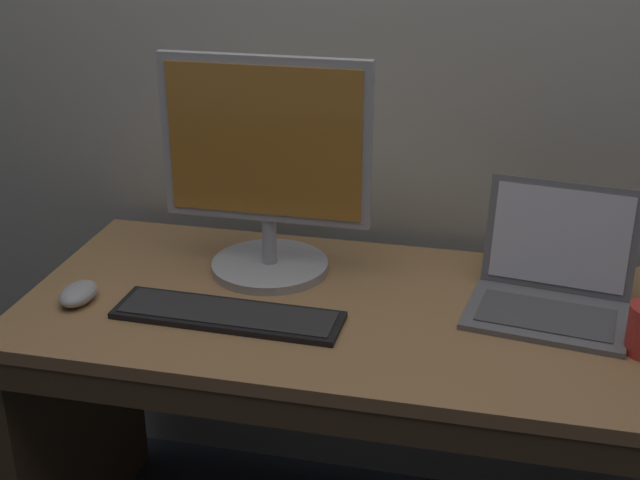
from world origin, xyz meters
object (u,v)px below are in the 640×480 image
at_px(external_monitor, 266,176).
at_px(laptop_space_gray, 552,283).
at_px(computer_mouse, 78,294).
at_px(wired_keyboard, 228,315).

bearing_deg(external_monitor, laptop_space_gray, -3.12).
bearing_deg(laptop_space_gray, computer_mouse, -168.50).
distance_m(laptop_space_gray, computer_mouse, 0.97).
bearing_deg(computer_mouse, wired_keyboard, 0.34).
relative_size(external_monitor, computer_mouse, 4.49).
distance_m(external_monitor, computer_mouse, 0.46).
relative_size(laptop_space_gray, external_monitor, 0.72).
bearing_deg(wired_keyboard, laptop_space_gray, 16.97).
bearing_deg(external_monitor, wired_keyboard, -95.29).
xyz_separation_m(laptop_space_gray, wired_keyboard, (-0.63, -0.19, -0.05)).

